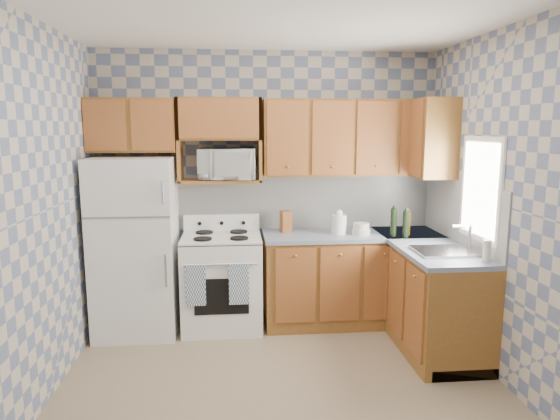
{
  "coord_description": "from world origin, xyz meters",
  "views": [
    {
      "loc": [
        -0.34,
        -3.46,
        1.95
      ],
      "look_at": [
        0.05,
        0.75,
        1.25
      ],
      "focal_mm": 32.0,
      "sensor_mm": 36.0,
      "label": 1
    }
  ],
  "objects_px": {
    "microwave": "(228,164)",
    "stove_body": "(222,283)",
    "electric_kettle": "(339,224)",
    "refrigerator": "(136,246)"
  },
  "relations": [
    {
      "from": "refrigerator",
      "to": "electric_kettle",
      "type": "distance_m",
      "value": 1.96
    },
    {
      "from": "electric_kettle",
      "to": "microwave",
      "type": "bearing_deg",
      "value": 170.42
    },
    {
      "from": "refrigerator",
      "to": "electric_kettle",
      "type": "height_order",
      "value": "refrigerator"
    },
    {
      "from": "electric_kettle",
      "to": "refrigerator",
      "type": "bearing_deg",
      "value": -179.78
    },
    {
      "from": "refrigerator",
      "to": "electric_kettle",
      "type": "xyz_separation_m",
      "value": [
        1.95,
        0.01,
        0.17
      ]
    },
    {
      "from": "stove_body",
      "to": "electric_kettle",
      "type": "distance_m",
      "value": 1.28
    },
    {
      "from": "microwave",
      "to": "stove_body",
      "type": "bearing_deg",
      "value": -109.37
    },
    {
      "from": "stove_body",
      "to": "microwave",
      "type": "relative_size",
      "value": 1.65
    },
    {
      "from": "refrigerator",
      "to": "stove_body",
      "type": "relative_size",
      "value": 1.87
    },
    {
      "from": "microwave",
      "to": "electric_kettle",
      "type": "xyz_separation_m",
      "value": [
        1.08,
        -0.18,
        -0.59
      ]
    }
  ]
}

